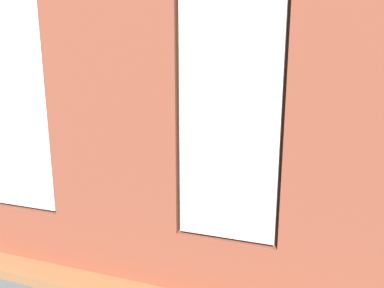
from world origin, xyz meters
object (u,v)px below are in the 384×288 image
cup_ceramic (177,161)px  tv_flatscreen (66,135)px  couch_by_window (114,215)px  potted_plant_near_tv (51,163)px  papasan_chair (189,140)px  table_plant_small (204,158)px  remote_black (201,163)px  potted_plant_corner_near_left (333,128)px  media_console (68,169)px  remote_gray (223,163)px  couch_left (328,186)px  candle_jar (193,159)px  potted_plant_corner_far_left (360,211)px  coffee_table (201,167)px  potted_plant_between_couches (225,190)px

cup_ceramic → tv_flatscreen: bearing=10.1°
couch_by_window → potted_plant_near_tv: (1.54, -0.70, 0.37)m
couch_by_window → papasan_chair: couch_by_window is taller
couch_by_window → tv_flatscreen: 2.80m
table_plant_small → remote_black: bearing=-48.1°
potted_plant_near_tv → potted_plant_corner_near_left: 5.68m
tv_flatscreen → potted_plant_near_tv: 1.22m
cup_ceramic → media_console: bearing=10.2°
couch_by_window → remote_black: couch_by_window is taller
remote_gray → potted_plant_corner_near_left: 2.82m
couch_left → potted_plant_near_tv: (4.16, 1.34, 0.37)m
table_plant_small → tv_flatscreen: size_ratio=0.24×
couch_by_window → remote_black: (-0.45, -2.26, 0.13)m
cup_ceramic → remote_black: bearing=-164.4°
candle_jar → table_plant_small: 0.36m
couch_left → media_console: 4.72m
remote_gray → potted_plant_corner_far_left: (-1.95, 2.49, 0.34)m
coffee_table → candle_jar: 0.23m
coffee_table → tv_flatscreen: tv_flatscreen is taller
remote_gray → tv_flatscreen: bearing=-16.4°
coffee_table → remote_black: 0.07m
couch_left → potted_plant_between_couches: (1.20, 2.00, 0.48)m
couch_left → potted_plant_between_couches: bearing=-29.4°
potted_plant_between_couches → potted_plant_corner_near_left: bearing=-107.4°
candle_jar → coffee_table: bearing=150.9°
media_console → couch_by_window: bearing=139.9°
remote_black → media_console: size_ratio=0.14×
remote_black → papasan_chair: bearing=76.3°
cup_ceramic → potted_plant_corner_near_left: bearing=-140.9°
candle_jar → tv_flatscreen: bearing=14.0°
couch_by_window → potted_plant_near_tv: 1.73m
media_console → potted_plant_between_couches: potted_plant_between_couches is taller
candle_jar → potted_plant_between_couches: size_ratio=0.07×
tv_flatscreen → couch_left: bearing=-176.6°
tv_flatscreen → potted_plant_near_tv: potted_plant_near_tv is taller
tv_flatscreen → coffee_table: bearing=-169.0°
remote_gray → media_console: bearing=-16.4°
couch_left → candle_jar: bearing=-95.8°
couch_by_window → papasan_chair: bearing=-83.5°
cup_ceramic → table_plant_small: table_plant_small is taller
coffee_table → potted_plant_corner_far_left: 3.34m
cup_ceramic → potted_plant_near_tv: potted_plant_near_tv is taller
coffee_table → cup_ceramic: cup_ceramic is taller
remote_black → media_console: (2.54, 0.50, -0.20)m
couch_by_window → candle_jar: 2.38m
coffee_table → potted_plant_near_tv: 2.54m
table_plant_small → potted_plant_corner_near_left: (-2.23, -2.24, 0.30)m
couch_by_window → papasan_chair: size_ratio=1.79×
tv_flatscreen → potted_plant_corner_far_left: 5.21m
media_console → papasan_chair: papasan_chair is taller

